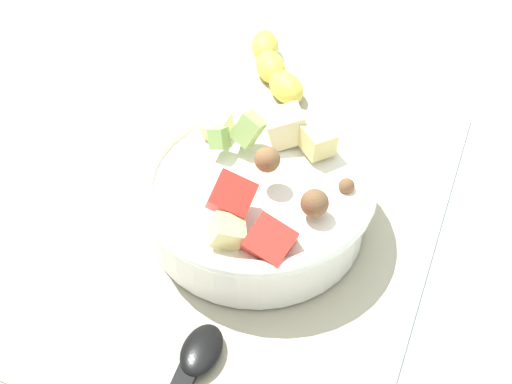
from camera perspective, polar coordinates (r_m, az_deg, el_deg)
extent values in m
plane|color=silver|center=(0.80, 0.78, -2.85)|extent=(2.40, 2.40, 0.00)
cube|color=#BCB299|center=(0.80, 0.78, -2.71)|extent=(0.50, 0.34, 0.01)
cylinder|color=white|center=(0.77, 0.00, -0.95)|extent=(0.22, 0.22, 0.06)
torus|color=white|center=(0.75, 0.00, 0.65)|extent=(0.24, 0.24, 0.02)
sphere|color=brown|center=(0.75, 6.79, 0.45)|extent=(0.02, 0.03, 0.02)
sphere|color=brown|center=(0.73, 0.97, 2.62)|extent=(0.04, 0.03, 0.04)
sphere|color=brown|center=(0.71, 4.41, -0.83)|extent=(0.04, 0.04, 0.03)
cube|color=#A3CC6B|center=(0.77, -0.58, 4.72)|extent=(0.04, 0.03, 0.04)
cube|color=beige|center=(0.80, -2.82, 4.73)|extent=(0.03, 0.03, 0.03)
cube|color=#E5D684|center=(0.77, 4.64, 3.87)|extent=(0.04, 0.04, 0.03)
cube|color=#93C160|center=(0.77, -2.79, 4.06)|extent=(0.02, 0.02, 0.03)
cube|color=red|center=(0.70, -1.83, -0.31)|extent=(0.05, 0.05, 0.05)
cube|color=beige|center=(0.81, 1.96, 4.99)|extent=(0.03, 0.03, 0.03)
cube|color=red|center=(0.69, 1.02, -3.78)|extent=(0.05, 0.05, 0.05)
cube|color=beige|center=(0.79, 2.22, 4.94)|extent=(0.05, 0.06, 0.04)
cube|color=#E5D684|center=(0.69, -2.19, -2.96)|extent=(0.04, 0.04, 0.04)
ellipsoid|color=black|center=(0.70, -4.22, -11.66)|extent=(0.06, 0.04, 0.01)
ellipsoid|color=yellow|center=(1.02, 0.68, 10.86)|extent=(0.06, 0.05, 0.04)
ellipsoid|color=yellow|center=(0.98, 1.11, 9.34)|extent=(0.07, 0.06, 0.04)
ellipsoid|color=yellow|center=(0.95, 2.27, 7.82)|extent=(0.06, 0.07, 0.04)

